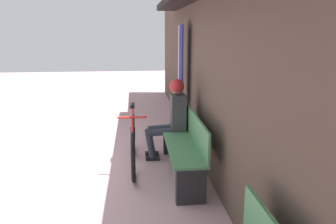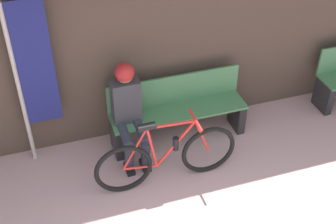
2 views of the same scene
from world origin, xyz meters
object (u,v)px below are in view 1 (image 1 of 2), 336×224
(person_seated, at_px, (172,113))
(banner_pole, at_px, (180,73))
(park_bench_near, at_px, (185,146))
(bicycle, at_px, (133,143))

(person_seated, distance_m, banner_pole, 1.17)
(park_bench_near, xyz_separation_m, banner_pole, (-1.68, 0.16, 0.82))
(person_seated, xyz_separation_m, banner_pole, (-1.02, 0.28, 0.51))
(person_seated, height_order, banner_pole, banner_pole)
(park_bench_near, relative_size, person_seated, 1.37)
(park_bench_near, xyz_separation_m, bicycle, (-0.38, -0.73, -0.05))
(park_bench_near, xyz_separation_m, person_seated, (-0.66, -0.11, 0.31))
(banner_pole, bearing_deg, bicycle, -34.38)
(bicycle, distance_m, banner_pole, 1.80)
(person_seated, bearing_deg, banner_pole, 164.73)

